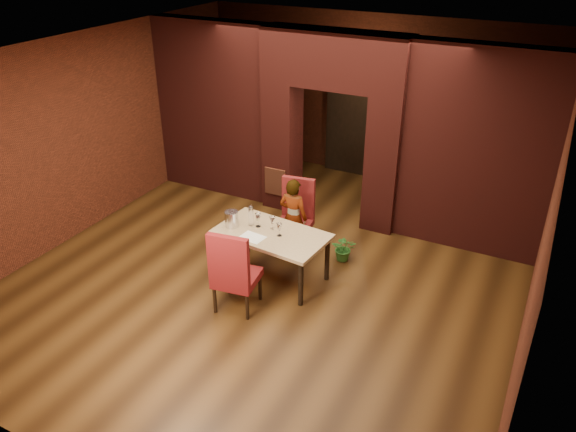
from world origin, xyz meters
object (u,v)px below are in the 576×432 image
Objects in this scene: wine_bucket at (232,219)px; wine_glass_b at (272,223)px; person_seated at (293,217)px; water_bottle at (251,216)px; dining_table at (272,255)px; chair_near at (236,268)px; potted_plant at (344,248)px; wine_glass_c at (279,230)px; chair_far at (294,217)px; wine_glass_a at (258,220)px.

wine_glass_b is at bearing 19.46° from wine_bucket.
person_seated is 0.81m from water_bottle.
chair_near is at bearing -89.86° from dining_table.
water_bottle reaches higher than potted_plant.
dining_table is at bearing 170.51° from wine_glass_c.
chair_near is at bearing 88.70° from person_seated.
water_bottle is at bearing -143.33° from potted_plant.
person_seated is (0.03, -0.10, 0.06)m from chair_far.
wine_glass_a is 1.48m from potted_plant.
dining_table is 1.21m from potted_plant.
person_seated reaches higher than wine_glass_b.
wine_glass_c is (0.22, 0.82, 0.23)m from chair_near.
wine_glass_b is 0.34m from water_bottle.
wine_glass_a is (-0.18, 0.91, 0.24)m from chair_near.
chair_near is (-0.02, -1.69, 0.03)m from chair_far.
chair_far is (-0.06, 0.85, 0.21)m from dining_table.
dining_table is at bearing -15.36° from wine_glass_a.
dining_table is 0.79m from person_seated.
wine_bucket is (-0.58, -0.84, 0.23)m from person_seated.
person_seated is 5.31× the size of wine_bucket.
dining_table is 5.06× the size of water_bottle.
wine_glass_a reaches higher than wine_glass_b.
wine_glass_c is at bearing -124.18° from potted_plant.
chair_far is 0.79m from wine_glass_b.
potted_plant is (0.81, 0.81, -0.64)m from wine_glass_b.
wine_glass_b reaches higher than potted_plant.
chair_near is at bearing -71.93° from water_bottle.
dining_table is at bearing -94.43° from chair_far.
chair_far is at bearing 75.43° from wine_glass_a.
dining_table is 0.87m from chair_far.
chair_far is at bearing -175.45° from potted_plant.
wine_bucket reaches higher than wine_glass_b.
dining_table is at bearing -103.81° from chair_near.
person_seated is at bearing 55.33° from wine_bucket.
dining_table is 6.62× the size of wine_bucket.
wine_glass_c reaches higher than dining_table.
wine_glass_c is at bearing -13.37° from wine_glass_a.
chair_near reaches higher than wine_glass_c.
chair_near is 6.24× the size of wine_glass_c.
wine_glass_c is at bearing -35.13° from wine_glass_b.
chair_near reaches higher than potted_plant.
wine_glass_c is at bearing -9.23° from water_bottle.
wine_glass_a is (-0.26, 0.07, 0.48)m from dining_table.
wine_bucket is (-0.74, -0.07, 0.02)m from wine_glass_c.
chair_near is 1.99m from potted_plant.
wine_glass_c is at bearing 5.58° from wine_bucket.
wine_bucket is at bearing -165.58° from dining_table.
wine_glass_b is at bearing -100.64° from chair_near.
person_seated reaches higher than chair_far.
water_bottle is at bearing 170.77° from wine_glass_c.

